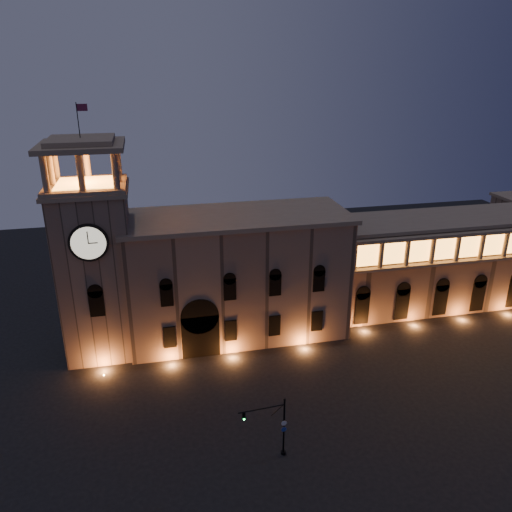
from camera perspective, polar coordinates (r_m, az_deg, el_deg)
The scene contains 5 objects.
ground at distance 56.79m, azimuth 4.30°, elevation -18.97°, with size 160.00×160.00×0.00m, color black.
government_building at distance 70.01m, azimuth -2.27°, elevation -2.20°, with size 30.80×12.80×17.60m.
clock_tower at distance 67.18m, azimuth -17.81°, elevation -0.85°, with size 9.80×9.80×32.40m.
colonnade_wing at distance 84.66m, azimuth 20.80°, elevation -0.43°, with size 40.60×11.50×14.50m.
traffic_light at distance 51.33m, azimuth 2.30°, elevation -18.94°, with size 4.86×0.72×6.68m.
Camera 1 is at (-13.32, -41.30, 36.63)m, focal length 35.00 mm.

